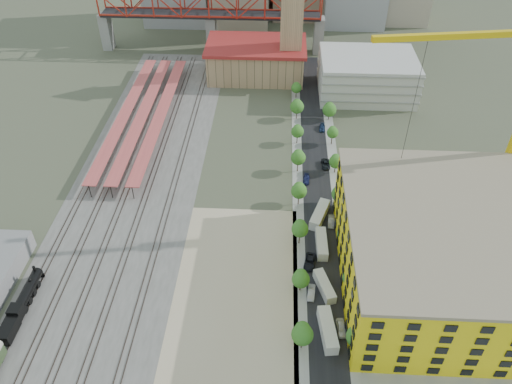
# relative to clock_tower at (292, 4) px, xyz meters

# --- Properties ---
(ground) EXTENTS (400.00, 400.00, 0.00)m
(ground) POSITION_rel_clock_tower_xyz_m (-8.00, -79.99, -28.70)
(ground) COLOR #474C38
(ground) RESTS_ON ground
(ballast_strip) EXTENTS (36.00, 165.00, 0.06)m
(ballast_strip) POSITION_rel_clock_tower_xyz_m (-44.00, -62.49, -28.67)
(ballast_strip) COLOR #605E59
(ballast_strip) RESTS_ON ground
(dirt_lot) EXTENTS (28.00, 67.00, 0.06)m
(dirt_lot) POSITION_rel_clock_tower_xyz_m (-12.00, -111.49, -28.67)
(dirt_lot) COLOR tan
(dirt_lot) RESTS_ON ground
(street_asphalt) EXTENTS (12.00, 170.00, 0.06)m
(street_asphalt) POSITION_rel_clock_tower_xyz_m (8.00, -64.99, -28.67)
(street_asphalt) COLOR black
(street_asphalt) RESTS_ON ground
(sidewalk_west) EXTENTS (3.00, 170.00, 0.04)m
(sidewalk_west) POSITION_rel_clock_tower_xyz_m (2.50, -64.99, -28.68)
(sidewalk_west) COLOR gray
(sidewalk_west) RESTS_ON ground
(sidewalk_east) EXTENTS (3.00, 170.00, 0.04)m
(sidewalk_east) POSITION_rel_clock_tower_xyz_m (13.50, -64.99, -28.68)
(sidewalk_east) COLOR gray
(sidewalk_east) RESTS_ON ground
(construction_pad) EXTENTS (50.00, 90.00, 0.06)m
(construction_pad) POSITION_rel_clock_tower_xyz_m (37.00, -99.99, -28.67)
(construction_pad) COLOR gray
(construction_pad) RESTS_ON ground
(rail_tracks) EXTENTS (26.56, 160.00, 0.18)m
(rail_tracks) POSITION_rel_clock_tower_xyz_m (-45.80, -62.49, -28.55)
(rail_tracks) COLOR #382B23
(rail_tracks) RESTS_ON ground
(platform_canopies) EXTENTS (16.00, 80.00, 4.12)m
(platform_canopies) POSITION_rel_clock_tower_xyz_m (-49.00, -34.99, -24.70)
(platform_canopies) COLOR #D15450
(platform_canopies) RESTS_ON ground
(station_hall) EXTENTS (38.00, 24.00, 13.10)m
(station_hall) POSITION_rel_clock_tower_xyz_m (-13.00, 2.01, -22.03)
(station_hall) COLOR tan
(station_hall) RESTS_ON ground
(clock_tower) EXTENTS (12.00, 12.00, 52.00)m
(clock_tower) POSITION_rel_clock_tower_xyz_m (0.00, 0.00, 0.00)
(clock_tower) COLOR tan
(clock_tower) RESTS_ON ground
(parking_garage) EXTENTS (34.00, 26.00, 14.00)m
(parking_garage) POSITION_rel_clock_tower_xyz_m (28.00, -9.99, -21.70)
(parking_garage) COLOR silver
(parking_garage) RESTS_ON ground
(truss_bridge) EXTENTS (94.00, 9.60, 25.60)m
(truss_bridge) POSITION_rel_clock_tower_xyz_m (-33.00, 25.01, -9.83)
(truss_bridge) COLOR gray
(truss_bridge) RESTS_ON ground
(construction_building) EXTENTS (44.60, 50.60, 18.80)m
(construction_building) POSITION_rel_clock_tower_xyz_m (34.00, -99.99, -19.29)
(construction_building) COLOR yellow
(construction_building) RESTS_ON ground
(street_trees) EXTENTS (15.40, 124.40, 8.00)m
(street_trees) POSITION_rel_clock_tower_xyz_m (8.00, -74.99, -28.70)
(street_trees) COLOR #29661E
(street_trees) RESTS_ON ground
(distant_hills) EXTENTS (647.00, 264.00, 227.00)m
(distant_hills) POSITION_rel_clock_tower_xyz_m (37.28, 180.01, -108.23)
(distant_hills) COLOR #4C6B59
(distant_hills) RESTS_ON ground
(locomotive) EXTENTS (2.64, 20.33, 5.08)m
(locomotive) POSITION_rel_clock_tower_xyz_m (-58.00, -113.03, -26.80)
(locomotive) COLOR black
(locomotive) RESTS_ON ground
(site_trailer_a) EXTENTS (4.02, 10.67, 2.85)m
(site_trailer_a) POSITION_rel_clock_tower_xyz_m (8.00, -116.41, -27.27)
(site_trailer_a) COLOR silver
(site_trailer_a) RESTS_ON ground
(site_trailer_b) EXTENTS (4.98, 9.20, 2.44)m
(site_trailer_b) POSITION_rel_clock_tower_xyz_m (8.00, -104.61, -27.48)
(site_trailer_b) COLOR silver
(site_trailer_b) RESTS_ON ground
(site_trailer_c) EXTENTS (2.74, 9.68, 2.63)m
(site_trailer_c) POSITION_rel_clock_tower_xyz_m (8.00, -91.25, -27.38)
(site_trailer_c) COLOR silver
(site_trailer_c) RESTS_ON ground
(site_trailer_d) EXTENTS (5.97, 10.71, 2.84)m
(site_trailer_d) POSITION_rel_clock_tower_xyz_m (8.00, -80.57, -27.27)
(site_trailer_d) COLOR silver
(site_trailer_d) RESTS_ON ground
(car_1) EXTENTS (2.09, 4.71, 1.50)m
(car_1) POSITION_rel_clock_tower_xyz_m (5.00, -106.21, -27.94)
(car_1) COLOR #A2A2A7
(car_1) RESTS_ON ground
(car_2) EXTENTS (3.48, 6.05, 1.59)m
(car_2) POSITION_rel_clock_tower_xyz_m (5.00, -96.94, -27.90)
(car_2) COLOR black
(car_2) RESTS_ON ground
(car_3) EXTENTS (2.21, 4.67, 1.31)m
(car_3) POSITION_rel_clock_tower_xyz_m (5.00, -64.61, -28.04)
(car_3) COLOR navy
(car_3) RESTS_ON ground
(car_4) EXTENTS (2.27, 4.86, 1.61)m
(car_4) POSITION_rel_clock_tower_xyz_m (11.00, -115.40, -27.89)
(car_4) COLOR silver
(car_4) RESTS_ON ground
(car_5) EXTENTS (1.98, 4.85, 1.56)m
(car_5) POSITION_rel_clock_tower_xyz_m (11.00, -82.34, -27.92)
(car_5) COLOR gray
(car_5) RESTS_ON ground
(car_6) EXTENTS (2.57, 5.24, 1.43)m
(car_6) POSITION_rel_clock_tower_xyz_m (11.00, -57.01, -27.98)
(car_6) COLOR black
(car_6) RESTS_ON ground
(car_7) EXTENTS (2.24, 4.68, 1.32)m
(car_7) POSITION_rel_clock_tower_xyz_m (11.00, -36.40, -28.04)
(car_7) COLOR navy
(car_7) RESTS_ON ground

